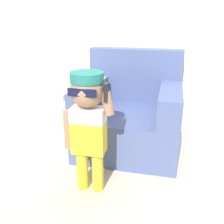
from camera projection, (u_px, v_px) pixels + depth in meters
ground_plane at (118, 152)px, 2.73m from camera, size 10.00×10.00×0.00m
wall_back at (131, 18)px, 2.88m from camera, size 10.00×0.05×2.60m
armchair at (130, 116)px, 2.73m from camera, size 1.02×0.90×1.00m
person_child at (88, 115)px, 1.93m from camera, size 0.40×0.30×0.97m
side_table at (66, 108)px, 3.02m from camera, size 0.30×0.30×0.55m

